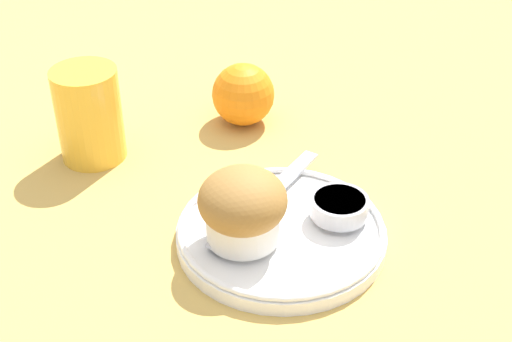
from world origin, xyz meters
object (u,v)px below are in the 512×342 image
object	(u,v)px
butter_knife	(266,197)
muffin	(243,207)
juice_glass	(89,115)
orange_fruit	(243,94)

from	to	relation	value
butter_knife	muffin	bearing A→B (deg)	-167.99
juice_glass	orange_fruit	bearing A→B (deg)	-9.60
orange_fruit	muffin	bearing A→B (deg)	-123.09
muffin	juice_glass	size ratio (longest dim) A/B	0.76
muffin	butter_knife	distance (m)	0.07
butter_knife	orange_fruit	xyz separation A→B (m)	(0.08, 0.17, 0.02)
muffin	butter_knife	xyz separation A→B (m)	(0.05, 0.04, -0.03)
juice_glass	muffin	bearing A→B (deg)	-78.58
muffin	butter_knife	size ratio (longest dim) A/B	0.46
butter_knife	orange_fruit	size ratio (longest dim) A/B	2.36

